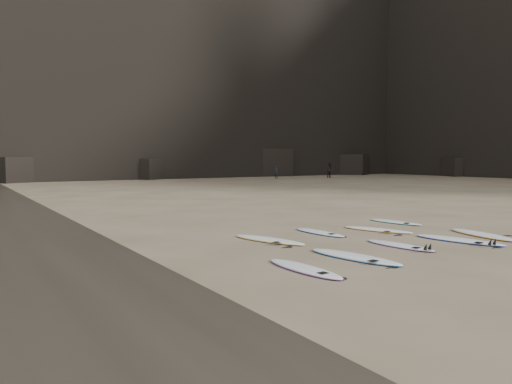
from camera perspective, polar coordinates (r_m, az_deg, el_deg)
ground at (r=14.83m, az=17.53°, el=-5.83°), size 240.00×240.00×0.00m
headland at (r=70.45m, az=-0.80°, el=19.26°), size 170.00×101.00×63.47m
surfboard_0 at (r=11.15m, az=5.54°, el=-8.67°), size 0.66×2.42×0.09m
surfboard_1 at (r=12.59m, az=11.17°, el=-7.23°), size 1.07×2.80×0.10m
surfboard_2 at (r=14.51m, az=16.07°, el=-5.85°), size 0.70×2.30×0.08m
surfboard_3 at (r=15.97m, az=22.16°, el=-5.07°), size 1.14×2.78×0.10m
surfboard_4 at (r=17.35m, az=24.47°, el=-4.43°), size 1.26×2.81×0.10m
surfboard_5 at (r=14.86m, az=1.47°, el=-5.44°), size 1.34×2.70×0.09m
surfboard_6 at (r=16.45m, az=7.27°, el=-4.58°), size 0.64×2.30×0.08m
surfboard_7 at (r=17.39m, az=13.71°, el=-4.18°), size 1.39×2.53×0.09m
surfboard_8 at (r=19.61m, az=15.61°, el=-3.30°), size 0.82×2.35×0.08m
person_a at (r=57.37m, az=2.33°, el=2.30°), size 0.53×0.66×1.56m
person_b at (r=61.31m, az=8.46°, el=2.47°), size 0.94×0.77×1.78m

